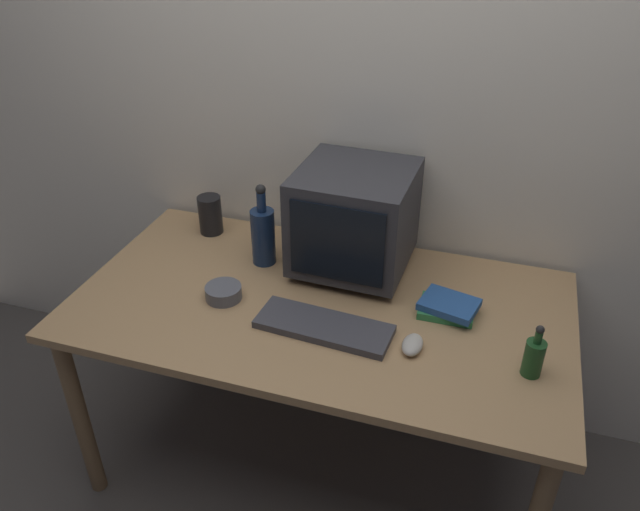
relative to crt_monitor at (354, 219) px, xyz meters
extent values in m
plane|color=#56514C|center=(-0.05, -0.24, -0.95)|extent=(6.00, 6.00, 0.00)
cube|color=silver|center=(-0.05, 0.25, 0.30)|extent=(4.00, 0.08, 2.50)
cube|color=tan|center=(-0.05, -0.24, -0.21)|extent=(1.61, 0.87, 0.03)
cylinder|color=olive|center=(-0.79, -0.62, -0.58)|extent=(0.06, 0.06, 0.72)
cylinder|color=olive|center=(-0.79, 0.13, -0.58)|extent=(0.06, 0.06, 0.72)
cylinder|color=olive|center=(0.70, 0.13, -0.58)|extent=(0.06, 0.06, 0.72)
cube|color=#333338|center=(0.00, 0.00, -0.18)|extent=(0.29, 0.25, 0.03)
cube|color=#333338|center=(0.00, 0.00, 0.01)|extent=(0.39, 0.39, 0.34)
cube|color=black|center=(-0.01, -0.19, 0.01)|extent=(0.31, 0.02, 0.27)
cube|color=#3F3F47|center=(0.01, -0.37, -0.18)|extent=(0.43, 0.18, 0.02)
ellipsoid|color=beige|center=(0.29, -0.38, -0.17)|extent=(0.06, 0.10, 0.04)
cylinder|color=navy|center=(-0.31, -0.07, -0.09)|extent=(0.08, 0.08, 0.21)
cylinder|color=navy|center=(-0.31, -0.07, 0.05)|extent=(0.03, 0.03, 0.07)
sphere|color=#262626|center=(-0.31, -0.07, 0.09)|extent=(0.04, 0.04, 0.04)
cylinder|color=#1E4C23|center=(0.62, -0.38, -0.14)|extent=(0.06, 0.06, 0.11)
cylinder|color=#1E4C23|center=(0.62, -0.38, -0.06)|extent=(0.02, 0.02, 0.04)
sphere|color=#262626|center=(0.62, -0.38, -0.04)|extent=(0.02, 0.02, 0.02)
cube|color=#33894C|center=(0.36, -0.17, -0.18)|extent=(0.17, 0.13, 0.02)
cube|color=#28569E|center=(0.36, -0.18, -0.16)|extent=(0.20, 0.17, 0.02)
cylinder|color=#595B66|center=(-0.36, -0.32, -0.17)|extent=(0.12, 0.12, 0.04)
cylinder|color=black|center=(-0.59, 0.07, -0.12)|extent=(0.09, 0.09, 0.15)
camera|label=1|loc=(0.45, -1.80, 1.01)|focal=34.78mm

